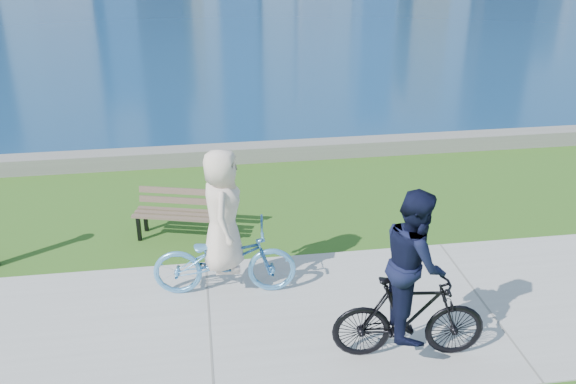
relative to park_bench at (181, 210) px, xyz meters
name	(u,v)px	position (x,y,z in m)	size (l,w,h in m)	color
ground	(210,328)	(0.36, -2.77, -0.50)	(320.00, 320.00, 0.00)	#2A5616
concrete_path	(210,327)	(0.36, -2.77, -0.49)	(80.00, 3.50, 0.02)	#A3A29E
seawall	(199,155)	(0.36, 3.43, -0.33)	(90.00, 0.50, 0.35)	slate
park_bench	(181,210)	(0.00, 0.00, 0.00)	(1.68, 0.96, 0.82)	black
cyclist_woman	(224,242)	(0.64, -1.91, 0.36)	(0.92, 2.17, 2.27)	#5CA7E1
cyclist_man	(412,291)	(2.86, -3.75, 0.50)	(0.82, 1.99, 2.34)	black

